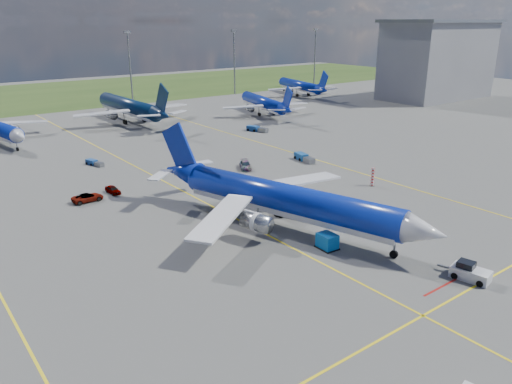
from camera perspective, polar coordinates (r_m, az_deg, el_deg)
ground at (r=61.03m, az=2.99°, el=-5.79°), size 400.00×400.00×0.00m
grass_strip at (r=197.12m, az=-26.83°, el=9.53°), size 400.00×80.00×0.01m
taxiway_lines at (r=82.69m, az=-9.39°, el=0.73°), size 60.25×160.00×0.02m
floodlight_masts at (r=159.46m, az=-20.96°, el=13.10°), size 202.20×0.50×22.70m
terminal_building at (r=186.91m, az=20.08°, el=14.04°), size 42.00×22.00×26.00m
warning_post at (r=83.30m, az=13.19°, el=1.69°), size 0.50×0.50×3.00m
bg_jet_n at (r=139.41m, az=-14.19°, el=7.84°), size 34.03×44.43×11.55m
bg_jet_ne at (r=146.13m, az=0.82°, el=8.90°), size 36.03×42.22×9.53m
bg_jet_ene at (r=185.04m, az=4.98°, el=10.97°), size 36.45×43.06×9.81m
main_airliner at (r=65.13m, az=3.49°, el=-4.15°), size 44.12×51.14×11.41m
pushback_tug at (r=57.08m, az=23.22°, el=-8.44°), size 2.77×5.53×1.84m
uld_container at (r=59.75m, az=8.15°, el=-5.58°), size 1.93×2.35×1.80m
service_car_a at (r=80.89m, az=-16.04°, el=0.24°), size 1.61×3.55×1.18m
service_car_b at (r=78.36m, az=-18.68°, el=-0.59°), size 4.67×2.29×1.28m
service_car_c at (r=90.87m, az=-1.22°, el=3.09°), size 3.95×5.02×1.36m
baggage_tug_w at (r=96.62m, az=5.49°, el=3.92°), size 2.53×5.74×1.25m
baggage_tug_c at (r=98.00m, az=-18.00°, el=3.19°), size 2.26×4.39×0.95m
baggage_tug_e at (r=122.49m, az=0.06°, el=7.21°), size 3.19×5.72×1.24m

